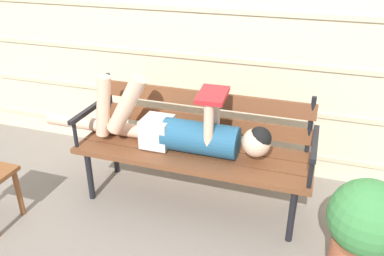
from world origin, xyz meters
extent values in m
plane|color=gray|center=(0.00, 0.00, 0.00)|extent=(12.00, 12.00, 0.00)
cube|color=beige|center=(0.00, 0.82, 1.28)|extent=(5.28, 0.06, 2.56)
cube|color=beige|center=(0.00, 0.79, 0.18)|extent=(5.28, 0.02, 0.04)
cube|color=beige|center=(0.00, 0.79, 0.55)|extent=(5.28, 0.02, 0.04)
cube|color=beige|center=(0.00, 0.79, 0.91)|extent=(5.28, 0.02, 0.04)
cube|color=beige|center=(0.00, 0.79, 1.28)|extent=(5.28, 0.02, 0.04)
cube|color=brown|center=(0.00, -0.01, 0.41)|extent=(1.65, 0.16, 0.04)
cube|color=brown|center=(0.00, 0.16, 0.41)|extent=(1.65, 0.16, 0.04)
cube|color=brown|center=(0.00, 0.32, 0.41)|extent=(1.65, 0.16, 0.04)
cube|color=brown|center=(0.00, 0.41, 0.54)|extent=(1.59, 0.05, 0.11)
cube|color=brown|center=(0.00, 0.41, 0.73)|extent=(1.59, 0.05, 0.11)
cylinder|color=black|center=(-0.76, 0.41, 0.63)|extent=(0.03, 0.03, 0.41)
cylinder|color=black|center=(0.76, 0.41, 0.63)|extent=(0.03, 0.03, 0.41)
cylinder|color=black|center=(-0.73, -0.04, 0.20)|extent=(0.04, 0.04, 0.39)
cylinder|color=black|center=(0.73, -0.04, 0.20)|extent=(0.04, 0.04, 0.39)
cylinder|color=black|center=(-0.73, 0.35, 0.20)|extent=(0.04, 0.04, 0.39)
cylinder|color=black|center=(0.73, 0.35, 0.20)|extent=(0.04, 0.04, 0.39)
cube|color=black|center=(-0.80, 0.16, 0.63)|extent=(0.04, 0.47, 0.03)
cylinder|color=black|center=(-0.80, -0.04, 0.53)|extent=(0.03, 0.03, 0.20)
cube|color=black|center=(0.80, 0.16, 0.63)|extent=(0.04, 0.47, 0.03)
cylinder|color=black|center=(0.80, -0.04, 0.53)|extent=(0.03, 0.03, 0.20)
cylinder|color=#23567A|center=(0.06, 0.16, 0.54)|extent=(0.52, 0.23, 0.23)
cube|color=silver|center=(-0.26, 0.16, 0.54)|extent=(0.20, 0.21, 0.20)
sphere|color=beige|center=(0.44, 0.16, 0.57)|extent=(0.19, 0.19, 0.19)
sphere|color=black|center=(0.46, 0.16, 0.60)|extent=(0.16, 0.16, 0.16)
cylinder|color=beige|center=(-0.45, 0.10, 0.74)|extent=(0.32, 0.11, 0.46)
cylinder|color=beige|center=(-0.63, 0.10, 0.71)|extent=(0.15, 0.09, 0.46)
cylinder|color=beige|center=(-0.77, 0.22, 0.48)|extent=(0.87, 0.10, 0.10)
cylinder|color=beige|center=(0.14, 0.08, 0.70)|extent=(0.06, 0.06, 0.31)
cylinder|color=beige|center=(0.14, 0.24, 0.70)|extent=(0.06, 0.06, 0.31)
cube|color=red|center=(0.14, 0.16, 0.87)|extent=(0.19, 0.26, 0.05)
cylinder|color=brown|center=(-1.09, -0.36, 0.18)|extent=(0.04, 0.04, 0.36)
sphere|color=#3D8442|center=(1.12, -0.22, 0.42)|extent=(0.42, 0.42, 0.42)
camera|label=1|loc=(0.75, -2.11, 1.78)|focal=36.78mm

